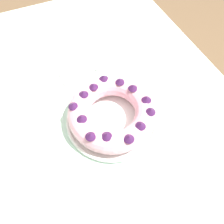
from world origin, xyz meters
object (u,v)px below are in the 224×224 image
serving_dish (112,119)px  cake_knife (82,79)px  fork (89,71)px  bundt_cake (112,112)px  serving_knife (80,69)px

serving_dish → cake_knife: (-0.22, -0.03, -0.01)m
serving_dish → fork: bearing=178.2°
serving_dish → fork: serving_dish is taller
serving_dish → cake_knife: serving_dish is taller
bundt_cake → cake_knife: bearing=-171.9°
serving_knife → cake_knife: size_ratio=1.18×
serving_dish → cake_knife: size_ratio=1.84×
fork → serving_knife: size_ratio=0.90×
bundt_cake → cake_knife: size_ratio=1.70×
bundt_cake → fork: 0.25m
serving_knife → cake_knife: same height
fork → cake_knife: 0.05m
serving_knife → serving_dish: bearing=7.0°
fork → serving_knife: serving_knife is taller
bundt_cake → cake_knife: 0.23m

